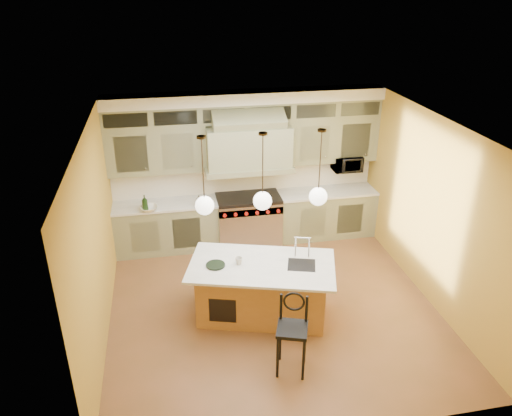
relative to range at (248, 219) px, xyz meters
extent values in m
plane|color=brown|center=(0.00, -2.14, -0.49)|extent=(5.00, 5.00, 0.00)
plane|color=white|center=(0.00, -2.14, 2.41)|extent=(5.00, 5.00, 0.00)
plane|color=#B79032|center=(0.00, 0.36, 0.96)|extent=(5.00, 0.00, 5.00)
plane|color=#B79032|center=(0.00, -4.64, 0.96)|extent=(5.00, 0.00, 5.00)
plane|color=#B79032|center=(-2.50, -2.14, 0.96)|extent=(0.00, 5.00, 5.00)
plane|color=#B79032|center=(2.50, -2.14, 0.96)|extent=(0.00, 5.00, 5.00)
cube|color=gray|center=(-1.55, 0.03, -0.04)|extent=(1.90, 0.65, 0.90)
cube|color=gray|center=(1.55, 0.03, -0.04)|extent=(1.90, 0.65, 0.90)
cube|color=white|center=(-1.55, 0.03, 0.43)|extent=(1.90, 0.68, 0.04)
cube|color=white|center=(1.55, 0.03, 0.43)|extent=(1.90, 0.68, 0.04)
cube|color=white|center=(0.00, 0.34, 0.73)|extent=(5.00, 0.04, 0.56)
cube|color=gray|center=(-1.62, 0.18, 1.44)|extent=(1.75, 0.35, 0.85)
cube|color=gray|center=(1.62, 0.18, 1.44)|extent=(1.75, 0.35, 0.85)
cube|color=gray|center=(0.00, 0.01, 1.46)|extent=(1.50, 0.70, 0.75)
cube|color=#797C5B|center=(0.00, 0.01, 1.06)|extent=(1.60, 0.76, 0.10)
cube|color=#333833|center=(0.00, 0.18, 2.04)|extent=(5.00, 0.35, 0.35)
cube|color=white|center=(0.00, 0.16, 2.31)|extent=(5.00, 0.47, 0.20)
cube|color=silver|center=(0.00, 0.01, -0.04)|extent=(1.20, 0.70, 0.90)
cube|color=black|center=(0.00, 0.01, 0.44)|extent=(1.20, 0.70, 0.06)
cube|color=silver|center=(0.00, -0.31, 0.29)|extent=(1.20, 0.06, 0.14)
cube|color=#A06A38|center=(-0.20, -2.31, -0.05)|extent=(2.04, 1.38, 0.88)
cube|color=white|center=(-0.22, -2.36, 0.41)|extent=(2.35, 1.69, 0.04)
cube|color=black|center=(0.35, -2.48, 0.41)|extent=(0.48, 0.45, 0.05)
cylinder|color=black|center=(-0.27, -3.65, -0.17)|extent=(0.04, 0.04, 0.64)
cylinder|color=black|center=(0.04, -3.75, -0.17)|extent=(0.04, 0.04, 0.64)
cylinder|color=black|center=(-0.16, -3.33, -0.17)|extent=(0.04, 0.04, 0.64)
cylinder|color=black|center=(0.15, -3.44, -0.17)|extent=(0.04, 0.04, 0.64)
cube|color=black|center=(-0.06, -3.54, 0.18)|extent=(0.49, 0.49, 0.05)
torus|color=black|center=(-0.01, -3.39, 0.49)|extent=(0.28, 0.12, 0.28)
imported|color=black|center=(1.95, 0.11, 0.96)|extent=(0.54, 0.37, 0.30)
imported|color=black|center=(-1.90, -0.22, 0.60)|extent=(0.12, 0.12, 0.29)
imported|color=black|center=(-0.94, -0.22, 0.56)|extent=(0.10, 0.10, 0.20)
imported|color=white|center=(-1.83, -0.22, 0.49)|extent=(0.36, 0.36, 0.08)
imported|color=beige|center=(-0.54, -2.27, 0.49)|extent=(0.11, 0.11, 0.10)
cylinder|color=#2D2319|center=(-1.00, -2.31, 2.39)|extent=(0.12, 0.12, 0.03)
cylinder|color=#2D2319|center=(-1.00, -2.31, 1.95)|extent=(0.02, 0.02, 0.93)
sphere|color=white|center=(-1.00, -2.31, 1.43)|extent=(0.26, 0.26, 0.26)
cylinder|color=#2D2319|center=(-0.20, -2.31, 2.39)|extent=(0.12, 0.12, 0.03)
cylinder|color=#2D2319|center=(-0.20, -2.31, 1.95)|extent=(0.02, 0.02, 0.93)
sphere|color=white|center=(-0.20, -2.31, 1.43)|extent=(0.26, 0.26, 0.26)
cylinder|color=#2D2319|center=(0.60, -2.31, 2.39)|extent=(0.12, 0.12, 0.03)
cylinder|color=#2D2319|center=(0.60, -2.31, 1.95)|extent=(0.02, 0.02, 0.93)
sphere|color=white|center=(0.60, -2.31, 1.43)|extent=(0.26, 0.26, 0.26)
camera|label=1|loc=(-1.47, -8.44, 4.29)|focal=35.00mm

